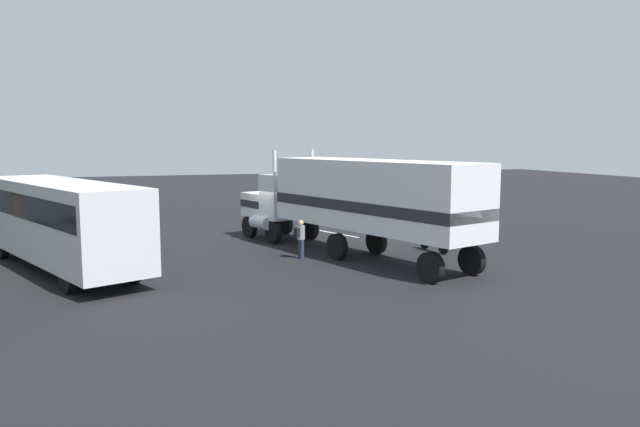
# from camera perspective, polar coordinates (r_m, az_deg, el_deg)

# --- Properties ---
(ground_plane) EXTENTS (120.00, 120.00, 0.00)m
(ground_plane) POSITION_cam_1_polar(r_m,az_deg,el_deg) (30.22, -4.30, -2.53)
(ground_plane) COLOR black
(lane_stripe_near) EXTENTS (4.18, 1.68, 0.01)m
(lane_stripe_near) POSITION_cam_1_polar(r_m,az_deg,el_deg) (32.60, 1.03, -1.81)
(lane_stripe_near) COLOR silver
(lane_stripe_near) RESTS_ON ground_plane
(lane_stripe_mid) EXTENTS (4.26, 1.41, 0.01)m
(lane_stripe_mid) POSITION_cam_1_polar(r_m,az_deg,el_deg) (33.22, 5.68, -1.68)
(lane_stripe_mid) COLOR silver
(lane_stripe_mid) RESTS_ON ground_plane
(semi_truck) EXTENTS (14.22, 6.82, 4.50)m
(semi_truck) POSITION_cam_1_polar(r_m,az_deg,el_deg) (25.71, 3.40, 1.50)
(semi_truck) COLOR white
(semi_truck) RESTS_ON ground_plane
(person_bystander) EXTENTS (0.37, 0.47, 1.63)m
(person_bystander) POSITION_cam_1_polar(r_m,az_deg,el_deg) (25.33, -1.85, -2.29)
(person_bystander) COLOR #2D3347
(person_bystander) RESTS_ON ground_plane
(parked_bus) EXTENTS (11.13, 6.62, 3.40)m
(parked_bus) POSITION_cam_1_polar(r_m,az_deg,el_deg) (24.89, -23.24, -0.29)
(parked_bus) COLOR silver
(parked_bus) RESTS_ON ground_plane
(motorcycle) EXTENTS (2.11, 0.35, 1.12)m
(motorcycle) POSITION_cam_1_polar(r_m,az_deg,el_deg) (27.53, 10.68, -2.54)
(motorcycle) COLOR black
(motorcycle) RESTS_ON ground_plane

